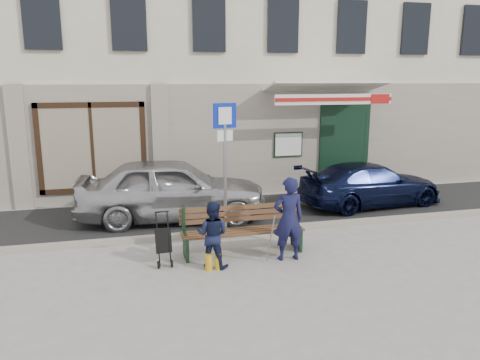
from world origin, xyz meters
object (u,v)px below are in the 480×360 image
object	(u,v)px
car_navy	(370,184)
stroller	(163,242)
car_silver	(172,189)
bench	(240,231)
man	(289,219)
woman	(212,235)
parking_sign	(225,147)

from	to	relation	value
car_navy	stroller	xyz separation A→B (m)	(-5.75, -2.78, -0.14)
stroller	car_silver	bearing A→B (deg)	76.69
car_silver	bench	xyz separation A→B (m)	(1.05, -2.55, -0.30)
car_navy	man	xyz separation A→B (m)	(-3.45, -3.11, 0.22)
car_silver	bench	world-z (taller)	car_silver
car_navy	bench	bearing A→B (deg)	114.79
car_silver	man	xyz separation A→B (m)	(1.84, -3.07, 0.03)
man	woman	world-z (taller)	man
car_navy	man	bearing A→B (deg)	125.45
car_silver	woman	size ratio (longest dim) A/B	3.65
parking_sign	stroller	size ratio (longest dim) A/B	2.92
car_silver	man	size ratio (longest dim) A/B	2.81
parking_sign	man	distance (m)	2.29
parking_sign	woman	bearing A→B (deg)	-121.77
car_silver	car_navy	xyz separation A→B (m)	(5.30, 0.04, -0.19)
parking_sign	bench	bearing A→B (deg)	-101.75
parking_sign	man	world-z (taller)	parking_sign
man	parking_sign	bearing A→B (deg)	-64.20
parking_sign	bench	xyz separation A→B (m)	(0.02, -1.29, -1.47)
car_silver	parking_sign	distance (m)	2.00
parking_sign	car_silver	bearing A→B (deg)	117.00
car_silver	car_navy	bearing A→B (deg)	-83.89
car_silver	car_navy	world-z (taller)	car_silver
car_silver	stroller	xyz separation A→B (m)	(-0.46, -2.73, -0.33)
car_navy	bench	xyz separation A→B (m)	(-4.25, -2.59, -0.12)
car_silver	car_navy	size ratio (longest dim) A/B	1.13
car_navy	parking_sign	bearing A→B (deg)	100.34
parking_sign	woman	distance (m)	2.34
bench	stroller	world-z (taller)	bench
man	stroller	size ratio (longest dim) A/B	1.63
parking_sign	man	size ratio (longest dim) A/B	1.79
car_silver	woman	world-z (taller)	car_silver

